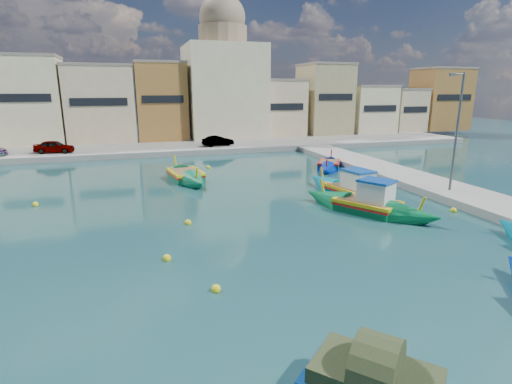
{
  "coord_description": "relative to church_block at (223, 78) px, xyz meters",
  "views": [
    {
      "loc": [
        -2.46,
        -14.71,
        7.03
      ],
      "look_at": [
        4.0,
        6.0,
        1.4
      ],
      "focal_mm": 28.0,
      "sensor_mm": 36.0,
      "label": 1
    }
  ],
  "objects": [
    {
      "name": "quay_street_lamp",
      "position": [
        7.44,
        -34.0,
        -4.07
      ],
      "size": [
        1.18,
        0.16,
        8.0
      ],
      "color": "#595B60",
      "rests_on": "ground"
    },
    {
      "name": "church_block",
      "position": [
        0.0,
        0.0,
        0.0
      ],
      "size": [
        10.0,
        10.0,
        19.1
      ],
      "color": "beige",
      "rests_on": "ground"
    },
    {
      "name": "luzzu_turquoise_cabin",
      "position": [
        1.33,
        -32.03,
        -8.05
      ],
      "size": [
        3.63,
        9.5,
        2.98
      ],
      "color": "#007D9D",
      "rests_on": "ground"
    },
    {
      "name": "mooring_buoys",
      "position": [
        -8.4,
        -33.17,
        -8.33
      ],
      "size": [
        24.13,
        22.96,
        0.36
      ],
      "color": "yellow",
      "rests_on": "ground"
    },
    {
      "name": "luzzu_cyan_mid",
      "position": [
        4.57,
        -22.47,
        -8.17
      ],
      "size": [
        5.52,
        7.42,
        2.25
      ],
      "color": "#0028AA",
      "rests_on": "ground"
    },
    {
      "name": "luzzu_green",
      "position": [
        -8.59,
        -23.54,
        -8.12
      ],
      "size": [
        3.41,
        8.73,
        2.68
      ],
      "color": "#0A7045",
      "rests_on": "ground"
    },
    {
      "name": "parked_cars",
      "position": [
        -18.68,
        -9.5,
        -7.19
      ],
      "size": [
        27.64,
        2.73,
        1.3
      ],
      "color": "#4C1919",
      "rests_on": "north_quay"
    },
    {
      "name": "luzzu_blue_cabin",
      "position": [
        0.42,
        -35.34,
        -8.03
      ],
      "size": [
        6.25,
        8.56,
        3.08
      ],
      "color": "#0A713C",
      "rests_on": "ground"
    },
    {
      "name": "north_townhouses",
      "position": [
        -3.32,
        -0.64,
        -3.41
      ],
      "size": [
        83.2,
        7.87,
        10.19
      ],
      "color": "beige",
      "rests_on": "ground"
    },
    {
      "name": "north_quay",
      "position": [
        -10.0,
        -8.0,
        -8.11
      ],
      "size": [
        80.0,
        8.0,
        0.6
      ],
      "primitive_type": "cube",
      "color": "gray",
      "rests_on": "ground"
    },
    {
      "name": "ground",
      "position": [
        -10.0,
        -40.0,
        -8.41
      ],
      "size": [
        160.0,
        160.0,
        0.0
      ],
      "primitive_type": "plane",
      "color": "#133B3A",
      "rests_on": "ground"
    }
  ]
}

